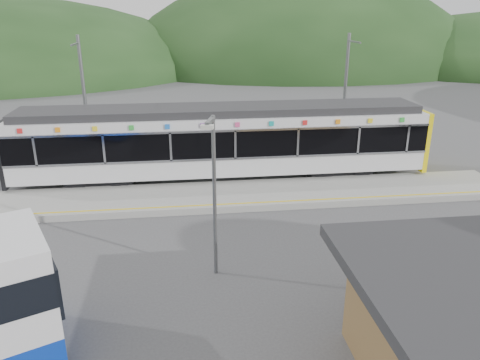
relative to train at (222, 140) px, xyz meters
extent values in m
plane|color=#4C4C4F|center=(0.08, -6.00, -2.06)|extent=(120.00, 120.00, 0.00)
ellipsoid|color=#1E3D19|center=(16.08, 48.00, -2.06)|extent=(52.00, 39.00, 26.00)
cube|color=#9E9E99|center=(0.08, -2.70, -1.91)|extent=(26.00, 3.20, 0.30)
cube|color=yellow|center=(0.08, -4.00, -1.76)|extent=(26.00, 0.10, 0.01)
cube|color=black|center=(-6.02, 0.00, -1.76)|extent=(3.20, 2.20, 0.56)
cube|color=black|center=(5.98, 0.00, -1.76)|extent=(3.20, 2.20, 0.56)
cube|color=silver|center=(-0.02, 0.00, -1.02)|extent=(20.00, 2.90, 0.92)
cube|color=black|center=(-0.02, 0.00, 0.16)|extent=(20.00, 2.96, 1.45)
cube|color=silver|center=(-0.02, -1.50, -0.51)|extent=(20.00, 0.05, 0.10)
cube|color=silver|center=(-0.02, -1.50, 0.84)|extent=(20.00, 0.05, 0.10)
cube|color=silver|center=(-0.02, 0.00, 1.11)|extent=(20.00, 2.90, 0.45)
cube|color=#2D2D30|center=(-0.02, 0.00, 1.52)|extent=(19.40, 2.50, 0.36)
cube|color=yellow|center=(10.10, 0.00, -0.16)|extent=(0.24, 2.92, 3.00)
cube|color=black|center=(-10.12, 0.00, -0.16)|extent=(0.20, 2.92, 3.00)
cube|color=silver|center=(-8.52, -1.50, 0.16)|extent=(0.10, 0.05, 1.35)
cube|color=silver|center=(-5.52, -1.50, 0.16)|extent=(0.10, 0.05, 1.35)
cube|color=silver|center=(-2.52, -1.50, 0.16)|extent=(0.10, 0.05, 1.35)
cube|color=silver|center=(0.48, -1.50, 0.16)|extent=(0.10, 0.05, 1.35)
cube|color=silver|center=(3.48, -1.50, 0.16)|extent=(0.10, 0.05, 1.35)
cube|color=silver|center=(6.48, -1.50, 0.16)|extent=(0.10, 0.05, 1.35)
cube|color=silver|center=(8.98, -1.50, 0.16)|extent=(0.10, 0.05, 1.35)
cube|color=red|center=(-9.02, -1.49, 1.12)|extent=(0.22, 0.04, 0.22)
cube|color=orange|center=(-7.42, -1.49, 1.12)|extent=(0.22, 0.04, 0.22)
cube|color=yellow|center=(-5.82, -1.49, 1.12)|extent=(0.22, 0.04, 0.22)
cube|color=green|center=(-4.22, -1.49, 1.12)|extent=(0.22, 0.04, 0.22)
cube|color=blue|center=(-2.62, -1.49, 1.12)|extent=(0.22, 0.04, 0.22)
cube|color=purple|center=(-1.02, -1.49, 1.12)|extent=(0.22, 0.04, 0.22)
cube|color=#E54C8C|center=(0.58, -1.49, 1.12)|extent=(0.22, 0.04, 0.22)
cube|color=#19A5A5|center=(2.18, -1.49, 1.12)|extent=(0.22, 0.04, 0.22)
cube|color=red|center=(3.78, -1.49, 1.12)|extent=(0.22, 0.04, 0.22)
cube|color=orange|center=(5.38, -1.49, 1.12)|extent=(0.22, 0.04, 0.22)
cube|color=yellow|center=(6.98, -1.49, 1.12)|extent=(0.22, 0.04, 0.22)
cube|color=green|center=(8.58, -1.49, 1.12)|extent=(0.22, 0.04, 0.22)
cylinder|color=slate|center=(-6.92, 2.60, 1.44)|extent=(0.18, 0.18, 7.00)
cube|color=slate|center=(-6.92, 1.80, 4.54)|extent=(0.08, 1.80, 0.08)
cylinder|color=slate|center=(7.08, 2.60, 1.44)|extent=(0.18, 0.18, 7.00)
cube|color=slate|center=(7.08, 1.80, 4.54)|extent=(0.08, 1.80, 0.08)
cylinder|color=slate|center=(-1.04, -9.00, 0.58)|extent=(0.12, 0.12, 5.28)
cube|color=slate|center=(-1.04, -9.39, 3.13)|extent=(0.36, 0.88, 0.12)
cube|color=silver|center=(-1.04, -9.79, 3.06)|extent=(0.39, 0.27, 0.12)
camera|label=1|loc=(-1.93, -22.45, 6.14)|focal=35.00mm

